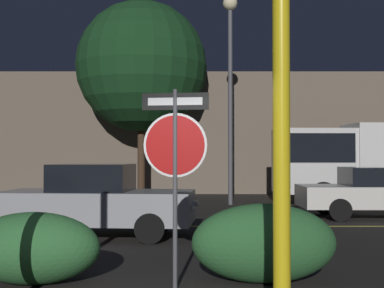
{
  "coord_description": "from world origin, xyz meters",
  "views": [
    {
      "loc": [
        0.71,
        -5.48,
        1.72
      ],
      "look_at": [
        0.75,
        3.59,
        1.92
      ],
      "focal_mm": 50.0,
      "sensor_mm": 36.0,
      "label": 1
    }
  ],
  "objects": [
    {
      "name": "yellow_pole_right",
      "position": [
        1.54,
        -0.55,
        1.79
      ],
      "size": [
        0.16,
        0.16,
        3.58
      ],
      "primitive_type": "cylinder",
      "color": "yellow",
      "rests_on": "ground_plane"
    },
    {
      "name": "road_center_stripe",
      "position": [
        0.0,
        7.61,
        0.0
      ],
      "size": [
        39.43,
        0.12,
        0.01
      ],
      "primitive_type": "cube",
      "color": "gold",
      "rests_on": "ground_plane"
    },
    {
      "name": "street_lamp",
      "position": [
        2.07,
        13.42,
        5.1
      ],
      "size": [
        0.52,
        0.52,
        7.43
      ],
      "color": "#4C4C51",
      "rests_on": "ground_plane"
    },
    {
      "name": "passing_car_2",
      "position": [
        -1.32,
        5.92,
        0.76
      ],
      "size": [
        4.23,
        2.07,
        1.55
      ],
      "rotation": [
        0.0,
        0.0,
        -1.65
      ],
      "color": "#9E9EA3",
      "rests_on": "ground_plane"
    },
    {
      "name": "delivery_truck",
      "position": [
        7.09,
        13.87,
        1.63
      ],
      "size": [
        7.05,
        2.54,
        2.87
      ],
      "rotation": [
        0.0,
        0.0,
        1.61
      ],
      "color": "silver",
      "rests_on": "ground_plane"
    },
    {
      "name": "hedge_bush_2",
      "position": [
        -1.43,
        1.73,
        0.48
      ],
      "size": [
        1.82,
        1.05,
        0.97
      ],
      "primitive_type": "ellipsoid",
      "color": "#2D6633",
      "rests_on": "ground_plane"
    },
    {
      "name": "building_backdrop",
      "position": [
        1.71,
        20.69,
        2.78
      ],
      "size": [
        24.3,
        4.08,
        5.56
      ],
      "primitive_type": "cube",
      "color": "#6B5B4C",
      "rests_on": "ground_plane"
    },
    {
      "name": "stop_sign",
      "position": [
        0.49,
        1.43,
        1.82
      ],
      "size": [
        0.87,
        0.14,
        2.59
      ],
      "rotation": [
        0.0,
        0.0,
        -0.14
      ],
      "color": "#4C4C51",
      "rests_on": "ground_plane"
    },
    {
      "name": "hedge_bush_3",
      "position": [
        1.69,
        1.8,
        0.54
      ],
      "size": [
        1.97,
        0.94,
        1.07
      ],
      "primitive_type": "ellipsoid",
      "color": "#285B2D",
      "rests_on": "ground_plane"
    },
    {
      "name": "passing_car_3",
      "position": [
        6.01,
        9.47,
        0.71
      ],
      "size": [
        4.7,
        2.04,
        1.4
      ],
      "rotation": [
        0.0,
        0.0,
        -1.58
      ],
      "color": "silver",
      "rests_on": "ground_plane"
    },
    {
      "name": "tree_2",
      "position": [
        -1.43,
        17.11,
        5.52
      ],
      "size": [
        5.54,
        5.54,
        8.29
      ],
      "color": "#422D1E",
      "rests_on": "ground_plane"
    }
  ]
}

